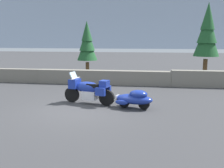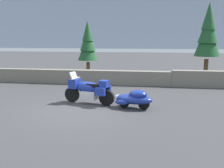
{
  "view_description": "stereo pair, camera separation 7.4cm",
  "coord_description": "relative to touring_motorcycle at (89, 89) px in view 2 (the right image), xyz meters",
  "views": [
    {
      "loc": [
        2.68,
        -9.57,
        2.79
      ],
      "look_at": [
        1.17,
        1.1,
        0.85
      ],
      "focal_mm": 41.59,
      "sensor_mm": 36.0,
      "label": 1
    },
    {
      "loc": [
        2.75,
        -9.56,
        2.79
      ],
      "look_at": [
        1.17,
        1.1,
        0.85
      ],
      "focal_mm": 41.59,
      "sensor_mm": 36.0,
      "label": 2
    }
  ],
  "objects": [
    {
      "name": "ground_plane",
      "position": [
        -0.19,
        -0.94,
        -0.62
      ],
      "size": [
        80.0,
        80.0,
        0.0
      ],
      "primitive_type": "plane",
      "color": "#38383A"
    },
    {
      "name": "pine_tree_tall",
      "position": [
        6.08,
        6.69,
        2.48
      ],
      "size": [
        1.58,
        1.58,
        4.95
      ],
      "color": "brown",
      "rests_on": "ground"
    },
    {
      "name": "pine_tree_secondary",
      "position": [
        -1.65,
        6.72,
        1.81
      ],
      "size": [
        1.36,
        1.36,
        3.88
      ],
      "color": "brown",
      "rests_on": "ground"
    },
    {
      "name": "touring_motorcycle",
      "position": [
        0.0,
        0.0,
        0.0
      ],
      "size": [
        2.27,
        1.08,
        1.33
      ],
      "color": "black",
      "rests_on": "ground"
    },
    {
      "name": "distant_ridgeline",
      "position": [
        -0.19,
        94.64,
        7.38
      ],
      "size": [
        240.0,
        80.0,
        16.0
      ],
      "primitive_type": "cube",
      "color": "#99A8BF",
      "rests_on": "ground"
    },
    {
      "name": "stone_guard_wall",
      "position": [
        0.54,
        4.63,
        -0.18
      ],
      "size": [
        24.0,
        0.6,
        0.94
      ],
      "color": "slate",
      "rests_on": "ground"
    },
    {
      "name": "car_shaped_trailer",
      "position": [
        1.96,
        -0.49,
        -0.21
      ],
      "size": [
        2.22,
        1.05,
        0.76
      ],
      "color": "black",
      "rests_on": "ground"
    }
  ]
}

